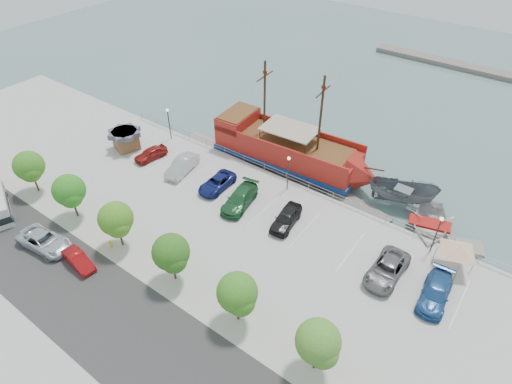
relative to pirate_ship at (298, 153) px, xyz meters
The scene contains 32 objects.
ground 12.05m from the pirate_ship, 81.03° to the right, with size 160.00×160.00×0.00m, color slate.
street 27.79m from the pirate_ship, 86.18° to the right, with size 100.00×8.00×0.04m, color #373737.
sidewalk 21.82m from the pirate_ship, 85.13° to the right, with size 100.00×4.00×0.05m, color #ACAB9C.
seawall_railing 4.37m from the pirate_ship, 64.68° to the right, with size 50.00×0.06×1.00m.
far_shore 44.92m from the pirate_ship, 74.69° to the left, with size 40.00×3.00×0.80m, color #685F59.
pirate_ship is the anchor object (origin of this frame).
patrol_boat 12.78m from the pirate_ship, ahead, with size 2.73×7.27×2.81m, color slate.
speedboat 16.71m from the pirate_ship, ahead, with size 5.11×7.15×1.48m, color silver.
dock_west 12.05m from the pirate_ship, 167.82° to the right, with size 7.70×2.20×0.44m, color gray.
dock_mid 9.88m from the pirate_ship, 15.02° to the right, with size 7.42×2.12×0.42m, color slate.
dock_east 18.83m from the pirate_ship, ahead, with size 7.18×2.05×0.41m, color gray.
shed 21.52m from the pirate_ship, 152.01° to the right, with size 3.84×3.84×2.48m.
canopy_tent 20.97m from the pirate_ship, 16.68° to the right, with size 5.11×5.11×3.25m.
street_van 28.73m from the pirate_ship, 114.38° to the right, with size 2.58×5.60×1.56m, color #B4BCC8.
street_sedan 26.72m from the pirate_ship, 105.89° to the right, with size 1.36×3.90×1.29m, color #9D0F11.
fire_hydrant 23.53m from the pirate_ship, 106.86° to the right, with size 0.28×0.28×0.82m.
lamp_post_left 17.06m from the pirate_ship, 162.13° to the right, with size 0.36×0.36×4.28m.
lamp_post_mid 5.80m from the pirate_ship, 70.45° to the right, with size 0.36×0.36×4.28m.
lamp_post_right 18.68m from the pirate_ship, 16.27° to the right, with size 0.36×0.36×4.28m.
tree_a 29.65m from the pirate_ship, 132.56° to the right, with size 3.30×3.20×5.00m.
tree_b 25.46m from the pirate_ship, 120.84° to the right, with size 3.30×3.20×5.00m.
tree_c 22.69m from the pirate_ship, 105.41° to the right, with size 3.30×3.20×5.00m.
tree_d 21.91m from the pirate_ship, 87.38° to the right, with size 3.30×3.20×5.00m.
tree_e 23.30m from the pirate_ship, 69.84° to the right, with size 3.30×3.20×5.00m.
tree_f 26.53m from the pirate_ship, 55.45° to the right, with size 3.30×3.20×5.00m.
parked_car_a 17.83m from the pirate_ship, 146.13° to the right, with size 1.68×4.18×1.42m, color maroon.
parked_car_b 13.77m from the pirate_ship, 135.44° to the right, with size 1.76×5.06×1.67m, color #B4B5B7.
parked_car_c 10.68m from the pirate_ship, 115.15° to the right, with size 2.26×4.91×1.36m, color navy.
parked_car_d 10.50m from the pirate_ship, 93.94° to the right, with size 2.29×5.64×1.64m, color #235D33.
parked_car_e 11.20m from the pirate_ship, 64.32° to the right, with size 1.92×4.77×1.62m, color black.
parked_car_g 18.81m from the pirate_ship, 33.84° to the right, with size 2.61×5.65×1.57m, color slate.
parked_car_h 22.47m from the pirate_ship, 27.79° to the right, with size 2.18×5.35×1.55m, color #225090.
Camera 1 is at (19.18, -25.62, 29.55)m, focal length 30.00 mm.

